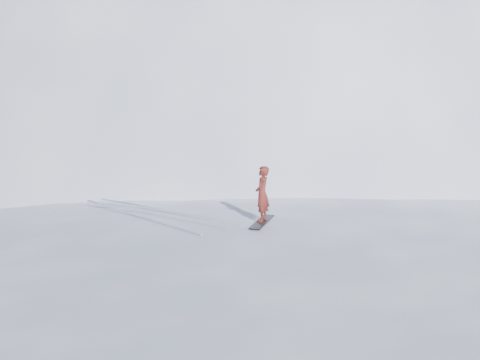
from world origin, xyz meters
The scene contains 8 objects.
ground centered at (0.00, 0.00, 0.00)m, with size 400.00×400.00×0.00m, color white.
near_ridge centered at (1.00, 3.00, 0.00)m, with size 36.00×28.00×4.80m, color white.
summit_peak centered at (22.00, 26.00, 0.00)m, with size 60.00×56.00×56.00m, color white.
peak_shoulder centered at (10.00, 20.00, 0.00)m, with size 28.00×24.00×18.00m, color white.
wind_bumps centered at (-0.56, 2.12, 0.00)m, with size 16.00×14.40×1.00m.
snowboard centered at (0.73, 2.18, 2.41)m, with size 1.71×0.32×0.03m, color black.
snowboarder centered at (0.73, 2.18, 3.23)m, with size 0.58×0.38×1.60m, color maroon.
board_tracks centered at (-1.05, 5.18, 2.42)m, with size 2.22×5.98×0.04m.
Camera 1 is at (-9.26, -8.96, 6.24)m, focal length 40.00 mm.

